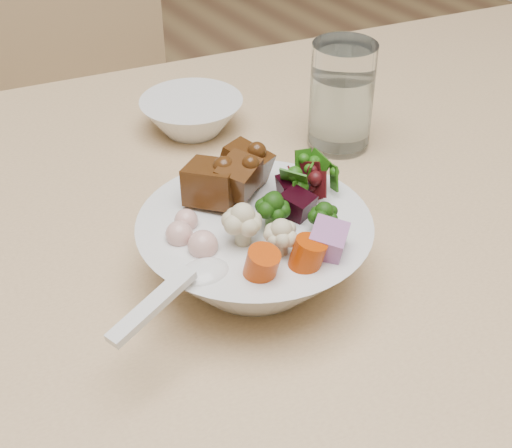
% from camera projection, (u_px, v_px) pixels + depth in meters
% --- Properties ---
extents(dining_table, '(1.60, 1.07, 0.69)m').
position_uv_depth(dining_table, '(386.00, 225.00, 0.88)').
color(dining_table, '#D8B17F').
rests_on(dining_table, ground).
extents(chair_far, '(0.43, 0.43, 0.85)m').
position_uv_depth(chair_far, '(89.00, 139.00, 1.34)').
color(chair_far, tan).
rests_on(chair_far, ground).
extents(food_bowl, '(0.22, 0.22, 0.12)m').
position_uv_depth(food_bowl, '(255.00, 244.00, 0.67)').
color(food_bowl, silver).
rests_on(food_bowl, dining_table).
extents(soup_spoon, '(0.13, 0.06, 0.02)m').
position_uv_depth(soup_spoon, '(192.00, 281.00, 0.59)').
color(soup_spoon, silver).
rests_on(soup_spoon, food_bowl).
extents(water_glass, '(0.08, 0.08, 0.13)m').
position_uv_depth(water_glass, '(341.00, 100.00, 0.86)').
color(water_glass, white).
rests_on(water_glass, dining_table).
extents(side_bowl, '(0.13, 0.13, 0.04)m').
position_uv_depth(side_bowl, '(192.00, 115.00, 0.91)').
color(side_bowl, silver).
rests_on(side_bowl, dining_table).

